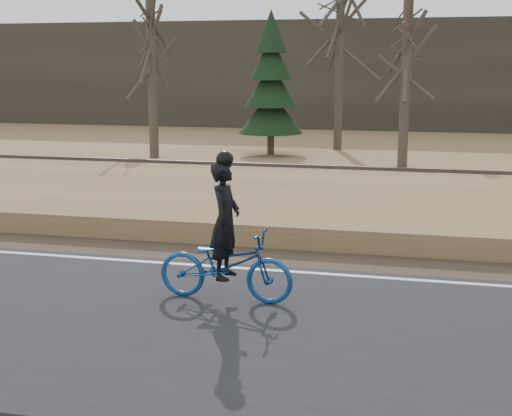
# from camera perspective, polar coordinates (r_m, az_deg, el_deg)

# --- Properties ---
(ballast) EXTENTS (120.00, 3.00, 0.45)m
(ballast) POSITION_cam_1_polar(r_m,az_deg,el_deg) (19.89, 18.98, 1.05)
(ballast) COLOR slate
(ballast) RESTS_ON ground
(railroad) EXTENTS (120.00, 2.40, 0.29)m
(railroad) POSITION_cam_1_polar(r_m,az_deg,el_deg) (19.84, 19.03, 1.92)
(railroad) COLOR black
(railroad) RESTS_ON ballast
(treeline_backdrop) EXTENTS (120.00, 4.00, 6.00)m
(treeline_backdrop) POSITION_cam_1_polar(r_m,az_deg,el_deg) (41.55, 16.47, 10.17)
(treeline_backdrop) COLOR #383328
(treeline_backdrop) RESTS_ON ground
(cyclist) EXTENTS (2.12, 0.80, 2.29)m
(cyclist) POSITION_cam_1_polar(r_m,az_deg,el_deg) (10.80, -2.46, -3.69)
(cyclist) COLOR navy
(cyclist) RESTS_ON road
(bare_tree_far_left) EXTENTS (0.36, 0.36, 6.50)m
(bare_tree_far_left) POSITION_cam_1_polar(r_m,az_deg,el_deg) (27.99, -8.32, 10.62)
(bare_tree_far_left) COLOR #4B4237
(bare_tree_far_left) RESTS_ON ground
(bare_tree_left) EXTENTS (0.36, 0.36, 9.11)m
(bare_tree_left) POSITION_cam_1_polar(r_m,az_deg,el_deg) (30.58, 6.72, 13.16)
(bare_tree_left) COLOR #4B4237
(bare_tree_left) RESTS_ON ground
(bare_tree_near_left) EXTENTS (0.36, 0.36, 6.09)m
(bare_tree_near_left) POSITION_cam_1_polar(r_m,az_deg,el_deg) (25.70, 11.87, 9.98)
(bare_tree_near_left) COLOR #4B4237
(bare_tree_near_left) RESTS_ON ground
(conifer) EXTENTS (2.60, 2.60, 5.71)m
(conifer) POSITION_cam_1_polar(r_m,az_deg,el_deg) (28.74, 1.20, 9.66)
(conifer) COLOR #4B4237
(conifer) RESTS_ON ground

